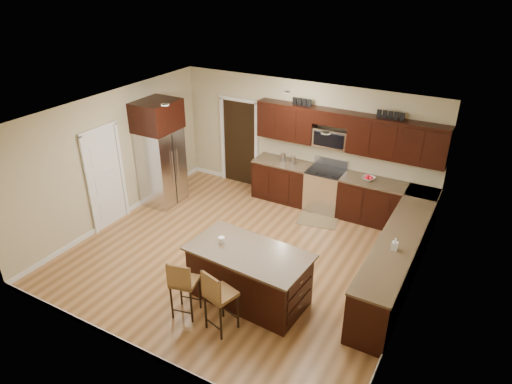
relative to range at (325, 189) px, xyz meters
The scene contains 22 objects.
floor 2.59m from the range, 105.51° to the right, with size 6.00×6.00×0.00m, color #A37040.
ceiling 3.38m from the range, 105.51° to the right, with size 6.00×6.00×0.00m, color silver.
wall_back 1.15m from the range, 156.28° to the left, with size 6.00×6.00×0.00m, color #BEB189.
wall_left 4.51m from the range, 146.33° to the right, with size 5.50×5.50×0.00m, color #BEB189.
wall_right 3.49m from the range, 46.57° to the right, with size 5.50×5.50×0.00m, color #BEB189.
base_cabinets 1.58m from the range, 39.46° to the right, with size 4.02×3.96×0.92m.
upper_cabinets 1.42m from the range, 20.23° to the left, with size 4.00×0.33×0.80m.
range is the anchor object (origin of this frame).
microwave 1.16m from the range, 90.00° to the left, with size 0.76×0.31×0.40m, color silver.
doorway 2.41m from the range, behind, with size 0.85×0.03×2.06m, color black.
pantry_door 4.61m from the range, 143.07° to the right, with size 0.03×0.80×2.04m, color white.
letter_decor 1.84m from the range, 31.31° to the left, with size 2.20×0.03×0.15m, color black, non-canonical shape.
island 3.43m from the range, 88.88° to the right, with size 1.98×1.14×0.92m.
stool_left 4.31m from the range, 97.94° to the right, with size 0.45×0.45×1.02m.
stool_mid 4.27m from the range, 89.52° to the right, with size 0.48×0.48×1.06m.
refrigerator 3.68m from the range, 156.26° to the right, with size 0.79×0.92×2.35m.
floor_mat 0.74m from the range, 80.57° to the right, with size 0.84×0.56×0.01m, color olive.
fruit_bowl 1.04m from the range, ahead, with size 0.26×0.26×0.06m, color silver.
soap_bottle 3.10m from the range, 48.50° to the right, with size 0.09×0.09×0.21m, color #B2B2B2.
canister_tall 1.16m from the range, behind, with size 0.12×0.12×0.19m, color silver.
canister_short 0.94m from the range, behind, with size 0.11×0.11×0.17m, color silver.
island_jar 3.49m from the range, 97.20° to the right, with size 0.10×0.10×0.10m, color white.
Camera 1 is at (3.71, -6.04, 4.95)m, focal length 32.00 mm.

